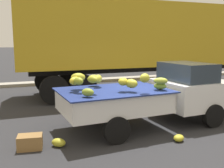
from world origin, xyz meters
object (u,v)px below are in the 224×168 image
object	(u,v)px
pickup_truck	(175,92)
fallen_banana_bunch_by_wheel	(179,138)
fallen_banana_bunch_near_tailgate	(59,143)
produce_crate	(30,142)
semi_trailer	(151,36)

from	to	relation	value
pickup_truck	fallen_banana_bunch_by_wheel	size ratio (longest dim) A/B	17.71
pickup_truck	fallen_banana_bunch_near_tailgate	distance (m)	3.62
produce_crate	fallen_banana_bunch_near_tailgate	bearing A→B (deg)	-9.43
pickup_truck	fallen_banana_bunch_near_tailgate	bearing A→B (deg)	-171.88
semi_trailer	fallen_banana_bunch_near_tailgate	world-z (taller)	semi_trailer
fallen_banana_bunch_by_wheel	produce_crate	distance (m)	3.37
fallen_banana_bunch_by_wheel	produce_crate	bearing A→B (deg)	166.38
produce_crate	semi_trailer	bearing A→B (deg)	41.18
pickup_truck	fallen_banana_bunch_by_wheel	bearing A→B (deg)	-122.92
pickup_truck	semi_trailer	world-z (taller)	semi_trailer
fallen_banana_bunch_near_tailgate	produce_crate	world-z (taller)	produce_crate
pickup_truck	produce_crate	bearing A→B (deg)	-174.84
fallen_banana_bunch_near_tailgate	produce_crate	bearing A→B (deg)	170.57
semi_trailer	fallen_banana_bunch_by_wheel	world-z (taller)	semi_trailer
pickup_truck	fallen_banana_bunch_by_wheel	distance (m)	1.78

